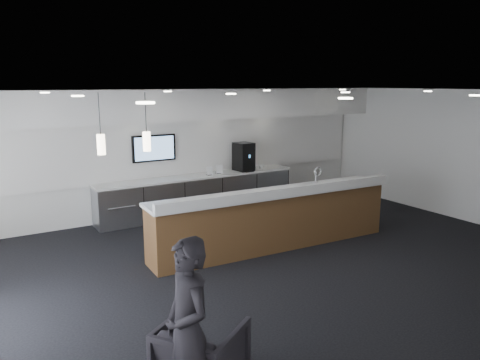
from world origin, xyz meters
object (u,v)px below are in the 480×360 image
lounge_guest (188,329)px  armchair (201,355)px  service_counter (274,218)px  coffee_machine (244,157)px

lounge_guest → armchair: bearing=136.8°
service_counter → lounge_guest: 4.83m
coffee_machine → armchair: bearing=-130.8°
service_counter → lounge_guest: (-3.41, -3.41, 0.31)m
service_counter → armchair: service_counter is taller
service_counter → lounge_guest: bearing=-132.5°
armchair → service_counter: bearing=-78.6°
coffee_machine → service_counter: bearing=-116.5°
service_counter → armchair: (-3.13, -3.12, -0.21)m
coffee_machine → armchair: 7.42m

